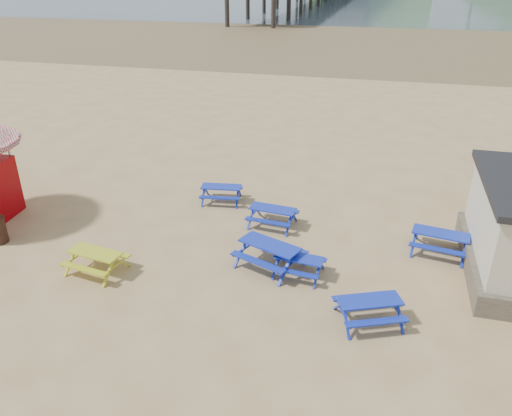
# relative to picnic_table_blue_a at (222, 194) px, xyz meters

# --- Properties ---
(ground) EXTENTS (400.00, 400.00, 0.00)m
(ground) POSITION_rel_picnic_table_blue_a_xyz_m (2.43, -3.73, -0.34)
(ground) COLOR tan
(ground) RESTS_ON ground
(wet_sand) EXTENTS (400.00, 400.00, 0.00)m
(wet_sand) POSITION_rel_picnic_table_blue_a_xyz_m (2.43, 51.27, -0.34)
(wet_sand) COLOR brown
(wet_sand) RESTS_ON ground
(picnic_table_blue_a) EXTENTS (1.81, 1.54, 0.69)m
(picnic_table_blue_a) POSITION_rel_picnic_table_blue_a_xyz_m (0.00, 0.00, 0.00)
(picnic_table_blue_a) COLOR #1A16A9
(picnic_table_blue_a) RESTS_ON ground
(picnic_table_blue_b) EXTENTS (1.86, 1.57, 0.72)m
(picnic_table_blue_b) POSITION_rel_picnic_table_blue_a_xyz_m (2.53, -1.54, 0.02)
(picnic_table_blue_b) COLOR #1A16A9
(picnic_table_blue_b) RESTS_ON ground
(picnic_table_blue_c) EXTENTS (2.07, 1.77, 0.78)m
(picnic_table_blue_c) POSITION_rel_picnic_table_blue_a_xyz_m (8.48, -2.03, 0.05)
(picnic_table_blue_c) COLOR #1A16A9
(picnic_table_blue_c) RESTS_ON ground
(picnic_table_blue_d) EXTENTS (2.45, 2.23, 0.84)m
(picnic_table_blue_d) POSITION_rel_picnic_table_blue_a_xyz_m (3.08, -4.34, 0.08)
(picnic_table_blue_d) COLOR #1A16A9
(picnic_table_blue_d) RESTS_ON ground
(picnic_table_blue_e) EXTENTS (1.67, 1.41, 0.65)m
(picnic_table_blue_e) POSITION_rel_picnic_table_blue_a_xyz_m (4.09, -4.58, -0.02)
(picnic_table_blue_e) COLOR #1A16A9
(picnic_table_blue_e) RESTS_ON ground
(picnic_table_blue_f) EXTENTS (2.14, 1.97, 0.73)m
(picnic_table_blue_f) POSITION_rel_picnic_table_blue_a_xyz_m (6.36, -6.38, 0.02)
(picnic_table_blue_f) COLOR #1A16A9
(picnic_table_blue_f) RESTS_ON ground
(picnic_table_yellow) EXTENTS (1.92, 1.64, 0.73)m
(picnic_table_yellow) POSITION_rel_picnic_table_blue_a_xyz_m (-2.22, -6.04, 0.02)
(picnic_table_yellow) COLOR #BFAE0B
(picnic_table_yellow) RESTS_ON ground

